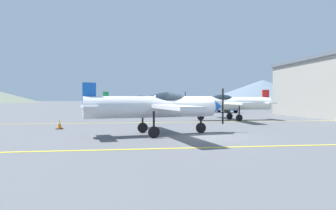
{
  "coord_description": "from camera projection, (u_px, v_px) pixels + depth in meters",
  "views": [
    {
      "loc": [
        -3.32,
        -13.83,
        1.85
      ],
      "look_at": [
        0.36,
        14.0,
        1.2
      ],
      "focal_mm": 30.97,
      "sensor_mm": 36.0,
      "label": 1
    }
  ],
  "objects": [
    {
      "name": "apron_line_far",
      "position": [
        173.0,
        122.0,
        22.17
      ],
      "size": [
        80.0,
        0.16,
        0.01
      ],
      "primitive_type": "cube",
      "color": "yellow",
      "rests_on": "ground_plane"
    },
    {
      "name": "airplane_back",
      "position": [
        128.0,
        101.0,
        44.77
      ],
      "size": [
        7.56,
        8.59,
        2.58
      ],
      "color": "#33478C",
      "rests_on": "ground_plane"
    },
    {
      "name": "airplane_near",
      "position": [
        157.0,
        106.0,
        14.6
      ],
      "size": [
        7.55,
        8.62,
        2.58
      ],
      "color": "silver",
      "rests_on": "ground_plane"
    },
    {
      "name": "ground_plane",
      "position": [
        198.0,
        136.0,
        14.18
      ],
      "size": [
        400.0,
        400.0,
        0.0
      ],
      "primitive_type": "plane",
      "color": "#54565B"
    },
    {
      "name": "hill_centerleft",
      "position": [
        263.0,
        91.0,
        154.71
      ],
      "size": [
        65.91,
        65.91,
        11.73
      ],
      "primitive_type": "cone",
      "color": "slate",
      "rests_on": "ground_plane"
    },
    {
      "name": "airplane_far",
      "position": [
        135.0,
        102.0,
        33.22
      ],
      "size": [
        7.53,
        8.64,
        2.58
      ],
      "color": "white",
      "rests_on": "ground_plane"
    },
    {
      "name": "car_sedan",
      "position": [
        223.0,
        106.0,
        37.74
      ],
      "size": [
        3.75,
        4.62,
        1.62
      ],
      "color": "#3372BF",
      "rests_on": "ground_plane"
    },
    {
      "name": "apron_line_near",
      "position": [
        219.0,
        147.0,
        10.85
      ],
      "size": [
        80.0,
        0.16,
        0.01
      ],
      "primitive_type": "cube",
      "color": "yellow",
      "rests_on": "ground_plane"
    },
    {
      "name": "airplane_mid",
      "position": [
        229.0,
        103.0,
        24.41
      ],
      "size": [
        7.45,
        8.6,
        2.58
      ],
      "color": "white",
      "rests_on": "ground_plane"
    },
    {
      "name": "traffic_cone_front",
      "position": [
        59.0,
        124.0,
        17.36
      ],
      "size": [
        0.36,
        0.36,
        0.59
      ],
      "color": "black",
      "rests_on": "ground_plane"
    }
  ]
}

